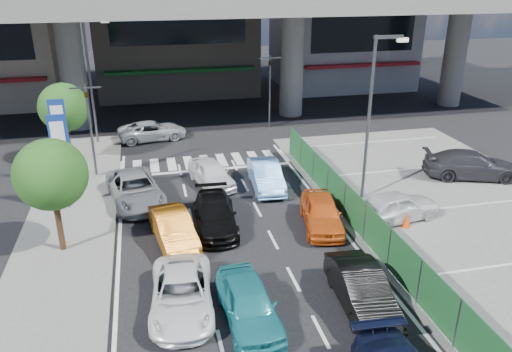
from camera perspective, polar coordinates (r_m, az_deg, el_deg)
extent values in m
plane|color=black|center=(18.70, -0.53, -12.31)|extent=(120.00, 120.00, 0.00)
cube|color=#585856|center=(24.60, 24.38, -5.30)|extent=(12.00, 28.00, 0.06)
cube|color=#585856|center=(22.09, -21.12, -7.89)|extent=(4.00, 30.00, 0.12)
cylinder|color=slate|center=(37.89, -20.22, 11.04)|extent=(1.80, 1.80, 8.00)
cylinder|color=slate|center=(39.24, 4.11, 12.69)|extent=(1.80, 1.80, 8.00)
cylinder|color=slate|center=(45.28, 21.77, 12.51)|extent=(1.80, 1.80, 8.00)
cube|color=gray|center=(48.21, -9.44, 18.48)|extent=(14.00, 10.00, 15.00)
cube|color=#125A20|center=(43.73, -8.56, 11.92)|extent=(12.60, 1.60, 0.25)
cube|color=black|center=(43.17, -9.00, 19.06)|extent=(11.20, 0.10, 6.75)
cube|color=gray|center=(51.00, 9.82, 16.97)|extent=(12.00, 10.00, 12.00)
cube|color=maroon|center=(46.77, 11.94, 12.37)|extent=(10.80, 1.60, 0.25)
cube|color=black|center=(46.36, 12.29, 17.01)|extent=(9.60, 0.10, 5.40)
cylinder|color=#595B60|center=(28.34, -18.33, 4.81)|extent=(0.14, 0.14, 5.20)
cube|color=#595B60|center=(27.75, -18.94, 9.53)|extent=(1.60, 0.08, 0.08)
imported|color=black|center=(27.81, -18.86, 8.93)|extent=(0.26, 1.24, 0.50)
cylinder|color=#595B60|center=(36.02, 1.57, 9.57)|extent=(0.14, 0.14, 5.20)
cube|color=#595B60|center=(35.56, 1.61, 13.34)|extent=(1.60, 0.08, 0.08)
imported|color=black|center=(35.61, 1.61, 12.87)|extent=(0.26, 1.24, 0.50)
cylinder|color=#595B60|center=(24.30, 12.73, 6.02)|extent=(0.16, 0.16, 8.00)
cube|color=#595B60|center=(23.79, 14.90, 15.11)|extent=(1.40, 0.15, 0.15)
cube|color=silver|center=(24.14, 16.40, 14.69)|extent=(0.50, 0.22, 0.18)
cylinder|color=#595B60|center=(33.82, -18.39, 10.02)|extent=(0.16, 0.16, 8.00)
cube|color=#595B60|center=(33.22, -18.17, 16.69)|extent=(1.40, 0.15, 0.15)
cube|color=silver|center=(33.18, -16.88, 16.56)|extent=(0.50, 0.22, 0.18)
cylinder|color=#595B60|center=(25.23, -20.83, -1.34)|extent=(0.10, 0.10, 2.20)
cube|color=navy|center=(24.50, -21.50, 3.15)|extent=(0.80, 0.12, 3.00)
cube|color=white|center=(24.44, -21.52, 3.10)|extent=(0.60, 0.02, 2.40)
cylinder|color=#595B60|center=(28.05, -20.94, 1.01)|extent=(0.10, 0.10, 2.20)
cube|color=navy|center=(27.40, -21.55, 5.10)|extent=(0.80, 0.12, 3.00)
cube|color=white|center=(27.33, -21.56, 5.06)|extent=(0.60, 0.02, 2.40)
cylinder|color=#382314|center=(21.56, -21.54, -5.26)|extent=(0.24, 0.24, 2.40)
sphere|color=#1A4A15|center=(20.69, -22.40, 0.15)|extent=(2.80, 2.80, 2.80)
cylinder|color=#382314|center=(31.32, -20.59, 3.44)|extent=(0.24, 0.24, 2.40)
sphere|color=#1A4A15|center=(30.72, -21.15, 7.32)|extent=(2.80, 2.80, 2.80)
imported|color=white|center=(17.37, -8.48, -13.16)|extent=(2.43, 4.61, 1.24)
imported|color=teal|center=(16.64, -0.87, -14.37)|extent=(1.82, 4.12, 1.38)
imported|color=black|center=(17.63, 12.00, -12.56)|extent=(1.71, 4.27, 1.38)
imported|color=#BB6515|center=(21.19, -9.41, -6.00)|extent=(2.03, 4.20, 1.33)
imported|color=black|center=(22.21, -4.70, -4.42)|extent=(2.07, 4.53, 1.29)
imported|color=#DE5C18|center=(22.38, 7.51, -4.18)|extent=(2.37, 4.29, 1.38)
imported|color=#A1A3A8|center=(25.20, -13.63, -1.49)|extent=(3.17, 5.30, 1.38)
imported|color=white|center=(26.58, -5.13, 0.31)|extent=(2.44, 4.17, 1.33)
imported|color=#6CA6ED|center=(26.18, 1.13, 0.10)|extent=(1.74, 4.28, 1.38)
imported|color=silver|center=(34.44, -11.74, 5.09)|extent=(4.75, 2.70, 1.25)
imported|color=silver|center=(23.55, 15.78, -3.31)|extent=(4.29, 2.32, 1.39)
imported|color=#302F34|center=(29.74, 23.40, 1.20)|extent=(5.47, 3.51, 1.48)
cone|color=#D3420B|center=(23.16, 16.87, -4.86)|extent=(0.37, 0.37, 0.69)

